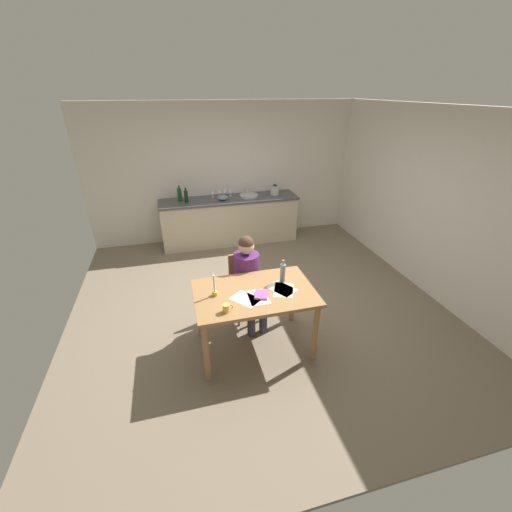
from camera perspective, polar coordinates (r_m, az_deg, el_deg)
name	(u,v)px	position (r m, az deg, el deg)	size (l,w,h in m)	color
ground_plane	(259,304)	(4.77, 0.58, -8.49)	(5.20, 5.20, 0.04)	#7A6B56
wall_back	(225,173)	(6.57, -5.49, 14.33)	(5.20, 0.12, 2.60)	silver
wall_right	(432,203)	(5.40, 28.65, 8.20)	(0.12, 5.20, 2.60)	silver
kitchen_counter	(230,220)	(6.48, -4.62, 6.32)	(2.66, 0.64, 0.90)	beige
dining_table	(255,300)	(3.66, -0.26, -7.78)	(1.33, 0.86, 0.79)	#9E7042
chair_at_table	(245,283)	(4.31, -1.96, -4.72)	(0.44, 0.44, 0.87)	#9E7042
person_seated	(248,276)	(4.09, -1.35, -3.49)	(0.36, 0.61, 1.19)	#592666
coffee_mug	(227,308)	(3.28, -5.21, -9.10)	(0.11, 0.07, 0.09)	#F2CC4C
candlestick	(215,290)	(3.52, -7.29, -5.94)	(0.06, 0.06, 0.25)	gold
book_magazine	(261,295)	(3.52, 0.97, -6.83)	(0.14, 0.17, 0.02)	#B350A8
paper_letter	(246,299)	(3.48, -1.82, -7.55)	(0.21, 0.30, 0.00)	white
paper_bill	(258,297)	(3.50, 0.40, -7.24)	(0.21, 0.30, 0.00)	white
paper_envelope	(282,289)	(3.65, 4.61, -5.75)	(0.21, 0.30, 0.00)	white
paper_receipt	(284,290)	(3.63, 4.88, -5.96)	(0.21, 0.30, 0.00)	white
wine_bottle_on_table	(283,273)	(3.72, 4.74, -2.93)	(0.06, 0.06, 0.28)	#8C999E
sink_unit	(249,195)	(6.41, -1.27, 10.61)	(0.36, 0.36, 0.24)	#B2B7BC
bottle_oil	(180,195)	(6.28, -13.31, 10.49)	(0.08, 0.08, 0.29)	#194C23
bottle_vinegar	(186,196)	(6.17, -12.21, 10.24)	(0.07, 0.07, 0.27)	black
mixing_bowl	(223,198)	(6.24, -5.87, 10.19)	(0.19, 0.19, 0.09)	#668C99
stovetop_kettle	(275,190)	(6.52, 3.30, 11.56)	(0.18, 0.18, 0.22)	#B7BABF
wine_glass_near_sink	(230,190)	(6.46, -4.59, 11.45)	(0.07, 0.07, 0.15)	silver
wine_glass_by_kettle	(225,191)	(6.44, -5.56, 11.36)	(0.07, 0.07, 0.15)	silver
wine_glass_back_left	(219,191)	(6.42, -6.50, 11.28)	(0.07, 0.07, 0.15)	silver
wine_glass_back_right	(212,192)	(6.41, -7.72, 11.17)	(0.07, 0.07, 0.15)	silver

